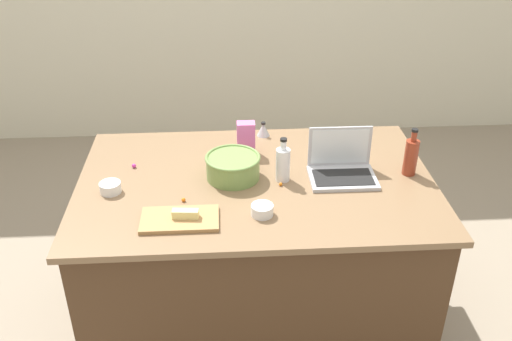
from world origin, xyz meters
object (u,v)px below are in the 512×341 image
object	(u,v)px
kitchen_timer	(263,129)
bottle_vinegar	(283,164)
laptop	(342,167)
ramekin_medium	(262,210)
ramekin_small	(110,188)
candy_bag	(246,138)
cutting_board	(180,219)
butter_stick_left	(185,214)
mixing_bowl_large	(233,166)
bottle_soy	(411,156)

from	to	relation	value
kitchen_timer	bottle_vinegar	bearing A→B (deg)	-83.27
laptop	ramekin_medium	bearing A→B (deg)	-142.66
ramekin_small	laptop	bearing A→B (deg)	4.28
ramekin_small	candy_bag	world-z (taller)	candy_bag
ramekin_medium	bottle_vinegar	bearing A→B (deg)	67.67
cutting_board	butter_stick_left	distance (m)	0.04
cutting_board	butter_stick_left	size ratio (longest dim) A/B	2.95
laptop	kitchen_timer	xyz separation A→B (m)	(-0.34, 0.45, -0.01)
kitchen_timer	laptop	bearing A→B (deg)	-53.29
mixing_bowl_large	ramekin_small	xyz separation A→B (m)	(-0.55, -0.10, -0.04)
bottle_vinegar	butter_stick_left	world-z (taller)	bottle_vinegar
mixing_bowl_large	bottle_soy	world-z (taller)	bottle_soy
butter_stick_left	kitchen_timer	size ratio (longest dim) A/B	1.43
laptop	bottle_vinegar	distance (m)	0.28
kitchen_timer	candy_bag	world-z (taller)	candy_bag
mixing_bowl_large	cutting_board	distance (m)	0.42
ramekin_medium	kitchen_timer	world-z (taller)	kitchen_timer
mixing_bowl_large	kitchen_timer	xyz separation A→B (m)	(0.17, 0.43, -0.02)
cutting_board	kitchen_timer	size ratio (longest dim) A/B	4.21
butter_stick_left	kitchen_timer	distance (m)	0.87
bottle_vinegar	bottle_soy	xyz separation A→B (m)	(0.61, 0.02, 0.01)
bottle_vinegar	cutting_board	world-z (taller)	bottle_vinegar
bottle_soy	ramekin_medium	bearing A→B (deg)	-157.35
butter_stick_left	cutting_board	bearing A→B (deg)	180.00
mixing_bowl_large	bottle_vinegar	bearing A→B (deg)	-8.94
butter_stick_left	ramekin_small	bearing A→B (deg)	144.49
ramekin_small	kitchen_timer	distance (m)	0.90
cutting_board	butter_stick_left	world-z (taller)	butter_stick_left
ramekin_medium	candy_bag	xyz separation A→B (m)	(-0.04, 0.56, 0.06)
mixing_bowl_large	bottle_vinegar	world-z (taller)	bottle_vinegar
cutting_board	butter_stick_left	xyz separation A→B (m)	(0.03, 0.00, 0.03)
ramekin_small	ramekin_medium	size ratio (longest dim) A/B	1.01
laptop	candy_bag	world-z (taller)	laptop
bottle_soy	ramekin_small	bearing A→B (deg)	-176.78
ramekin_medium	candy_bag	size ratio (longest dim) A/B	0.56
cutting_board	mixing_bowl_large	bearing A→B (deg)	56.03
cutting_board	candy_bag	distance (m)	0.66
mixing_bowl_large	bottle_soy	xyz separation A→B (m)	(0.84, -0.02, 0.04)
butter_stick_left	mixing_bowl_large	bearing A→B (deg)	59.00
laptop	bottle_soy	bearing A→B (deg)	-0.28
mixing_bowl_large	cutting_board	bearing A→B (deg)	-123.97
cutting_board	bottle_soy	bearing A→B (deg)	17.01
butter_stick_left	ramekin_medium	size ratio (longest dim) A/B	1.16
bottle_vinegar	candy_bag	size ratio (longest dim) A/B	1.27
kitchen_timer	candy_bag	bearing A→B (deg)	-117.41
butter_stick_left	ramekin_medium	bearing A→B (deg)	4.56
mixing_bowl_large	ramekin_small	bearing A→B (deg)	-170.18
laptop	bottle_soy	size ratio (longest dim) A/B	1.32
bottle_vinegar	candy_bag	xyz separation A→B (m)	(-0.16, 0.27, -0.00)
bottle_vinegar	ramekin_medium	world-z (taller)	bottle_vinegar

